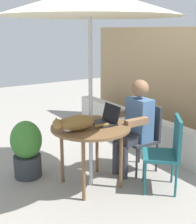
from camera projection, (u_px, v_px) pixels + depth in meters
ground_plane at (91, 184)px, 3.70m from camera, size 14.00×14.00×0.00m
planter_wall_low at (173, 142)px, 4.36m from camera, size 4.76×0.20×0.51m
patio_table at (91, 132)px, 3.52m from camera, size 0.91×0.91×0.74m
patio_umbrella at (90, 2)px, 3.15m from camera, size 1.93×1.93×2.23m
chair_occupied at (144, 132)px, 4.00m from camera, size 0.40×0.40×0.87m
chair_empty at (168, 148)px, 3.47m from camera, size 0.56×0.56×0.87m
person_seated at (135, 122)px, 3.87m from camera, size 0.48×0.48×1.21m
laptop at (107, 118)px, 3.59m from camera, size 0.31×0.26×0.21m
cat at (75, 123)px, 3.31m from camera, size 0.23×0.65×0.17m
potted_plant_near_fence at (27, 148)px, 3.82m from camera, size 0.39×0.39×0.73m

